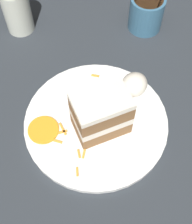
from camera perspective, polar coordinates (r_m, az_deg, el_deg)
ground_plane at (r=0.61m, az=-3.14°, el=-7.47°), size 6.00×6.00×0.00m
dining_table at (r=0.60m, az=-3.23°, el=-6.78°), size 1.32×0.95×0.04m
plate at (r=0.59m, az=0.00°, el=-1.88°), size 0.27×0.27×0.01m
cake_slice at (r=0.54m, az=0.94°, el=-0.29°), size 0.11×0.10×0.09m
cream_dollop at (r=0.61m, az=6.70°, el=5.19°), size 0.05×0.05×0.04m
orange_garnish at (r=0.58m, az=-9.59°, el=-3.23°), size 0.06×0.06×0.00m
carrot_shreds_scatter at (r=0.58m, az=-3.31°, el=-2.13°), size 0.18×0.14×0.00m
drinking_glass at (r=0.74m, az=-14.13°, el=17.14°), size 0.06×0.06×0.10m
coffee_mug at (r=0.74m, az=9.19°, el=17.60°), size 0.08×0.08×0.08m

